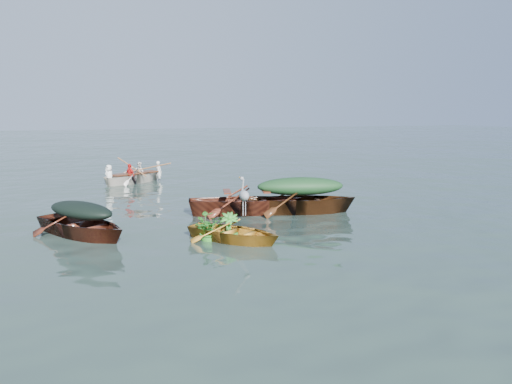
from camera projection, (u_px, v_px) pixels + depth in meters
ground at (252, 226)px, 12.81m from camera, size 140.00×140.00×0.00m
yellow_dinghy at (234, 241)px, 11.31m from camera, size 2.79×2.95×0.74m
dark_covered_boat at (82, 237)px, 11.72m from camera, size 3.30×3.82×0.93m
green_tarp_boat at (300, 213)px, 14.44m from camera, size 4.74×2.49×1.07m
open_wooden_boat at (246, 214)px, 14.30m from camera, size 4.74×2.41×1.07m
rowed_boat at (135, 183)px, 20.40m from camera, size 3.75×2.80×0.85m
dark_tarp_cover at (81, 209)px, 11.62m from camera, size 1.82×2.10×0.40m
green_tarp_cover at (300, 186)px, 14.31m from camera, size 2.61×1.37×0.52m
thwart_benches at (246, 195)px, 14.21m from camera, size 2.40×1.34×0.04m
heron at (244, 201)px, 11.67m from camera, size 0.47×0.49×0.92m
dinghy_weeds at (214, 210)px, 11.49m from camera, size 1.12×1.14×0.60m
rowers at (134, 163)px, 20.27m from camera, size 2.74×2.15×0.76m
oars at (135, 172)px, 20.33m from camera, size 1.81×2.55×0.06m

